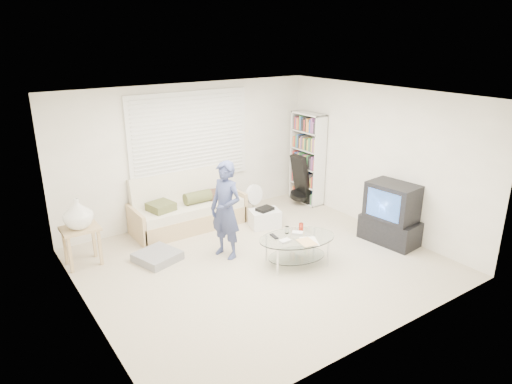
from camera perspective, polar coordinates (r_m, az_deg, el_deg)
ground at (r=7.03m, az=0.60°, el=-8.86°), size 5.00×5.00×0.00m
room_shell at (r=6.80m, az=-1.68°, el=4.94°), size 5.02×4.52×2.51m
window_blinds at (r=8.28m, az=-8.22°, el=6.79°), size 2.32×0.08×1.62m
futon_sofa at (r=8.24m, az=-8.53°, el=-2.25°), size 2.00×0.81×0.98m
grey_floor_pillow at (r=7.23m, az=-12.22°, el=-7.88°), size 0.73×0.73×0.13m
side_table at (r=7.14m, az=-21.34°, el=-2.85°), size 0.53×0.43×1.06m
bookshelf at (r=9.27m, az=6.41°, el=4.18°), size 0.29×0.77×1.83m
guitar_case at (r=9.23m, az=5.60°, el=1.13°), size 0.39×0.38×1.01m
floor_fan at (r=8.58m, az=-0.32°, el=-0.75°), size 0.40×0.26×0.65m
storage_bin at (r=8.21m, az=1.11°, el=-3.26°), size 0.60×0.49×0.37m
tv_unit at (r=7.82m, az=16.51°, el=-2.67°), size 0.60×0.99×1.02m
coffee_table at (r=6.88m, az=5.12°, el=-6.32°), size 1.33×1.02×0.56m
standing_person at (r=6.95m, az=-3.80°, el=-2.28°), size 0.52×0.64×1.53m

